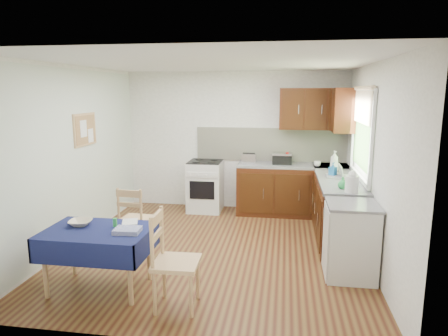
% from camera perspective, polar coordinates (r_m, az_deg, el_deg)
% --- Properties ---
extents(floor, '(4.20, 4.20, 0.00)m').
position_cam_1_polar(floor, '(5.62, -1.24, -11.53)').
color(floor, '#472013').
rests_on(floor, ground).
extents(ceiling, '(4.00, 4.20, 0.02)m').
position_cam_1_polar(ceiling, '(5.21, -1.36, 14.80)').
color(ceiling, silver).
rests_on(ceiling, wall_back).
extents(wall_back, '(4.00, 0.02, 2.50)m').
position_cam_1_polar(wall_back, '(7.33, 1.58, 3.87)').
color(wall_back, silver).
rests_on(wall_back, ground).
extents(wall_front, '(4.00, 0.02, 2.50)m').
position_cam_1_polar(wall_front, '(3.28, -7.76, -5.05)').
color(wall_front, silver).
rests_on(wall_front, ground).
extents(wall_left, '(0.02, 4.20, 2.50)m').
position_cam_1_polar(wall_left, '(5.96, -20.62, 1.55)').
color(wall_left, silver).
rests_on(wall_left, ground).
extents(wall_right, '(0.02, 4.20, 2.50)m').
position_cam_1_polar(wall_right, '(5.31, 20.48, 0.49)').
color(wall_right, silver).
rests_on(wall_right, ground).
extents(base_cabinets, '(1.90, 2.30, 0.86)m').
position_cam_1_polar(base_cabinets, '(6.62, 12.37, -4.39)').
color(base_cabinets, '#341709').
rests_on(base_cabinets, ground).
extents(worktop_back, '(1.90, 0.60, 0.04)m').
position_cam_1_polar(worktop_back, '(7.03, 9.77, 0.37)').
color(worktop_back, slate).
rests_on(worktop_back, base_cabinets).
extents(worktop_right, '(0.60, 1.70, 0.04)m').
position_cam_1_polar(worktop_right, '(5.96, 16.19, -1.81)').
color(worktop_right, slate).
rests_on(worktop_right, base_cabinets).
extents(worktop_corner, '(0.60, 0.60, 0.04)m').
position_cam_1_polar(worktop_corner, '(7.08, 15.03, 0.22)').
color(worktop_corner, slate).
rests_on(worktop_corner, base_cabinets).
extents(splashback, '(2.70, 0.02, 0.60)m').
position_cam_1_polar(splashback, '(7.27, 6.66, 3.35)').
color(splashback, '#EBE5C7').
rests_on(splashback, wall_back).
extents(upper_cabinets, '(1.20, 0.85, 0.70)m').
position_cam_1_polar(upper_cabinets, '(6.95, 13.98, 8.14)').
color(upper_cabinets, '#341709').
rests_on(upper_cabinets, wall_back).
extents(stove, '(0.60, 0.61, 0.92)m').
position_cam_1_polar(stove, '(7.26, -2.68, -2.55)').
color(stove, silver).
rests_on(stove, ground).
extents(window, '(0.04, 1.48, 1.26)m').
position_cam_1_polar(window, '(5.93, 19.13, 5.52)').
color(window, '#2E4F20').
rests_on(window, wall_right).
extents(fridge, '(0.58, 0.60, 0.89)m').
position_cam_1_polar(fridge, '(4.94, 17.66, -9.82)').
color(fridge, silver).
rests_on(fridge, ground).
extents(corkboard, '(0.04, 0.62, 0.47)m').
position_cam_1_polar(corkboard, '(6.16, -19.23, 5.20)').
color(corkboard, tan).
rests_on(corkboard, wall_left).
extents(dining_table, '(1.13, 0.77, 0.68)m').
position_cam_1_polar(dining_table, '(4.59, -17.55, -9.61)').
color(dining_table, '#101240').
rests_on(dining_table, ground).
extents(chair_far, '(0.42, 0.42, 0.90)m').
position_cam_1_polar(chair_far, '(5.57, -12.69, -6.83)').
color(chair_far, tan).
rests_on(chair_far, ground).
extents(chair_near, '(0.46, 0.46, 1.00)m').
position_cam_1_polar(chair_near, '(4.08, -7.53, -12.55)').
color(chair_near, tan).
rests_on(chair_near, ground).
extents(toaster, '(0.25, 0.15, 0.19)m').
position_cam_1_polar(toaster, '(7.00, 3.57, 1.36)').
color(toaster, silver).
rests_on(toaster, worktop_back).
extents(sandwich_press, '(0.33, 0.29, 0.19)m').
position_cam_1_polar(sandwich_press, '(7.04, 8.30, 1.37)').
color(sandwich_press, black).
rests_on(sandwich_press, worktop_back).
extents(sauce_bottle, '(0.05, 0.05, 0.22)m').
position_cam_1_polar(sauce_bottle, '(6.93, 9.01, 1.34)').
color(sauce_bottle, '#AC140D').
rests_on(sauce_bottle, worktop_back).
extents(yellow_packet, '(0.12, 0.09, 0.15)m').
position_cam_1_polar(yellow_packet, '(7.15, 7.61, 1.39)').
color(yellow_packet, yellow).
rests_on(yellow_packet, worktop_back).
extents(dish_rack, '(0.40, 0.31, 0.19)m').
position_cam_1_polar(dish_rack, '(6.13, 16.31, -1.06)').
color(dish_rack, gray).
rests_on(dish_rack, worktop_right).
extents(kettle, '(0.17, 0.17, 0.28)m').
position_cam_1_polar(kettle, '(5.24, 17.83, -2.00)').
color(kettle, silver).
rests_on(kettle, worktop_right).
extents(cup, '(0.14, 0.14, 0.09)m').
position_cam_1_polar(cup, '(6.89, 13.18, 0.58)').
color(cup, white).
rests_on(cup, worktop_back).
extents(soap_bottle_a, '(0.17, 0.17, 0.33)m').
position_cam_1_polar(soap_bottle_a, '(6.49, 15.47, 0.92)').
color(soap_bottle_a, silver).
rests_on(soap_bottle_a, worktop_right).
extents(soap_bottle_b, '(0.13, 0.13, 0.21)m').
position_cam_1_polar(soap_bottle_b, '(6.14, 15.28, -0.20)').
color(soap_bottle_b, '#1D69AC').
rests_on(soap_bottle_b, worktop_right).
extents(soap_bottle_c, '(0.14, 0.14, 0.16)m').
position_cam_1_polar(soap_bottle_c, '(5.40, 16.58, -2.04)').
color(soap_bottle_c, '#278F46').
rests_on(soap_bottle_c, worktop_right).
extents(plate_bowl, '(0.29, 0.29, 0.06)m').
position_cam_1_polar(plate_bowl, '(4.74, -19.81, -7.36)').
color(plate_bowl, beige).
rests_on(plate_bowl, dining_table).
extents(book, '(0.24, 0.28, 0.02)m').
position_cam_1_polar(book, '(4.67, -14.34, -7.57)').
color(book, white).
rests_on(book, dining_table).
extents(spice_jar, '(0.05, 0.05, 0.09)m').
position_cam_1_polar(spice_jar, '(4.58, -15.30, -7.51)').
color(spice_jar, green).
rests_on(spice_jar, dining_table).
extents(tea_towel, '(0.28, 0.23, 0.05)m').
position_cam_1_polar(tea_towel, '(4.37, -13.63, -8.66)').
color(tea_towel, navy).
rests_on(tea_towel, dining_table).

